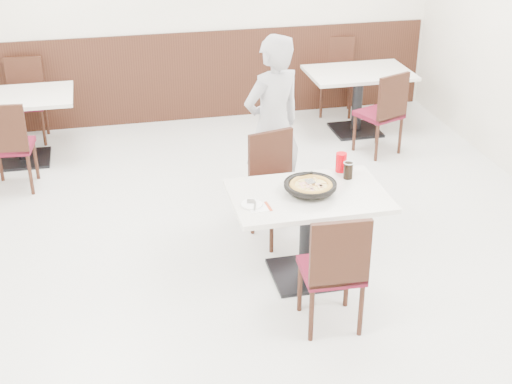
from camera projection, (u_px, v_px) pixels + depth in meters
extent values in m
plane|color=#BABAB5|center=(256.00, 262.00, 6.00)|extent=(7.00, 7.00, 0.00)
cube|color=beige|center=(191.00, 7.00, 8.43)|extent=(6.00, 0.04, 2.80)
cube|color=black|center=(194.00, 76.00, 8.79)|extent=(5.90, 0.03, 1.10)
cylinder|color=black|center=(309.00, 192.00, 5.46)|extent=(0.11, 0.11, 0.04)
cylinder|color=black|center=(310.00, 188.00, 5.47)|extent=(0.35, 0.35, 0.01)
cylinder|color=gold|center=(311.00, 187.00, 5.44)|extent=(0.31, 0.31, 0.02)
cube|color=silver|center=(310.00, 181.00, 5.46)|extent=(0.08, 0.09, 0.00)
cube|color=white|center=(258.00, 207.00, 5.27)|extent=(0.16, 0.16, 0.00)
cylinder|color=white|center=(252.00, 204.00, 5.30)|extent=(0.17, 0.17, 0.01)
cube|color=silver|center=(255.00, 206.00, 5.26)|extent=(0.05, 0.14, 0.00)
cylinder|color=black|center=(348.00, 171.00, 5.70)|extent=(0.08, 0.08, 0.13)
cylinder|color=#CA000B|center=(341.00, 162.00, 5.81)|extent=(0.10, 0.10, 0.16)
imported|color=#B4B3B8|center=(273.00, 126.00, 6.48)|extent=(0.73, 0.62, 1.70)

